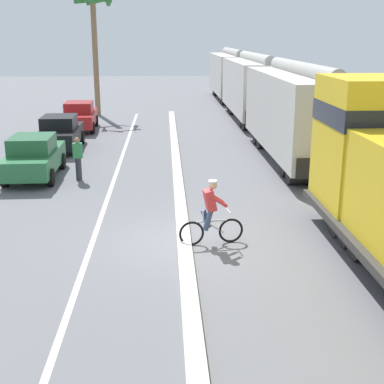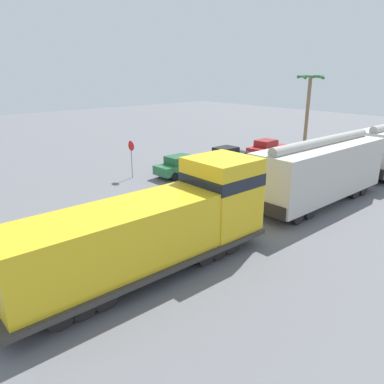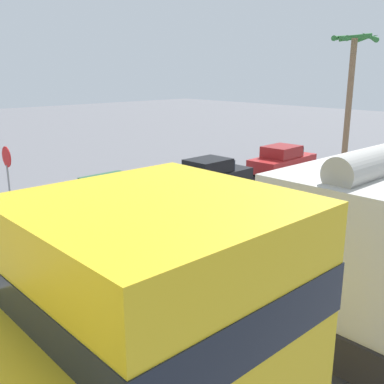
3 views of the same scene
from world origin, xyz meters
name	(u,v)px [view 2 (image 2 of 3)]	position (x,y,z in m)	size (l,w,h in m)	color
ground_plane	(148,216)	(0.00, 0.00, 0.00)	(120.00, 120.00, 0.00)	slate
median_curb	(221,193)	(0.00, 6.00, 0.08)	(0.36, 36.00, 0.16)	beige
lane_stripe	(197,186)	(-2.40, 6.00, 0.00)	(0.14, 36.00, 0.01)	silver
locomotive	(160,228)	(5.21, -2.91, 1.80)	(3.10, 11.61, 4.20)	gold
hopper_car_lead	(320,171)	(5.21, 9.25, 2.08)	(2.90, 10.60, 4.18)	beige
parked_car_green	(180,166)	(-5.43, 6.93, 0.82)	(1.91, 4.24, 1.62)	#286B3D
parked_car_black	(226,156)	(-5.40, 12.13, 0.82)	(1.91, 4.24, 1.62)	black
parked_car_red	(266,148)	(-5.31, 17.58, 0.82)	(1.99, 4.28, 1.62)	red
cyclist	(151,207)	(0.69, -0.19, 0.82)	(1.70, 0.53, 1.71)	black
stop_sign	(131,152)	(-7.44, 3.77, 2.02)	(0.76, 0.08, 2.88)	gray
palm_tree_near	(309,94)	(-5.02, 23.65, 5.66)	(2.65, 2.75, 7.69)	#846647
pedestrian_by_cars	(190,170)	(-3.70, 6.46, 0.85)	(0.34, 0.22, 1.62)	#33333D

